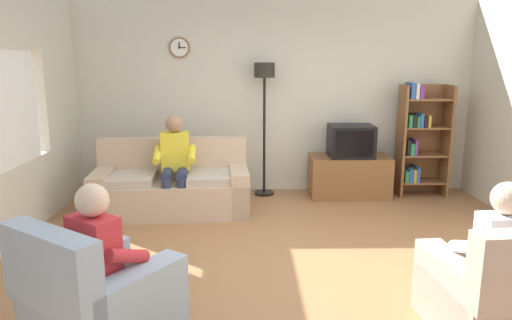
# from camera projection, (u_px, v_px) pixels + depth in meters

# --- Properties ---
(ground_plane) EXTENTS (12.00, 12.00, 0.00)m
(ground_plane) POSITION_uv_depth(u_px,v_px,m) (288.00, 264.00, 4.51)
(ground_plane) COLOR #9E6B42
(back_wall_assembly) EXTENTS (6.20, 0.17, 2.70)m
(back_wall_assembly) POSITION_uv_depth(u_px,v_px,m) (274.00, 98.00, 6.82)
(back_wall_assembly) COLOR beige
(back_wall_assembly) RESTS_ON ground_plane
(couch) EXTENTS (1.96, 1.02, 0.90)m
(couch) POSITION_uv_depth(u_px,v_px,m) (172.00, 188.00, 5.97)
(couch) COLOR tan
(couch) RESTS_ON ground_plane
(tv_stand) EXTENTS (1.10, 0.56, 0.57)m
(tv_stand) POSITION_uv_depth(u_px,v_px,m) (349.00, 176.00, 6.67)
(tv_stand) COLOR brown
(tv_stand) RESTS_ON ground_plane
(tv) EXTENTS (0.60, 0.49, 0.44)m
(tv) POSITION_uv_depth(u_px,v_px,m) (351.00, 141.00, 6.53)
(tv) COLOR black
(tv) RESTS_ON tv_stand
(bookshelf) EXTENTS (0.68, 0.36, 1.58)m
(bookshelf) POSITION_uv_depth(u_px,v_px,m) (419.00, 138.00, 6.64)
(bookshelf) COLOR brown
(bookshelf) RESTS_ON ground_plane
(floor_lamp) EXTENTS (0.28, 0.28, 1.85)m
(floor_lamp) POSITION_uv_depth(u_px,v_px,m) (264.00, 92.00, 6.50)
(floor_lamp) COLOR black
(floor_lamp) RESTS_ON ground_plane
(armchair_near_window) EXTENTS (1.16, 1.18, 0.90)m
(armchair_near_window) POSITION_uv_depth(u_px,v_px,m) (99.00, 301.00, 3.24)
(armchair_near_window) COLOR #9EADBC
(armchair_near_window) RESTS_ON ground_plane
(armchair_near_bookshelf) EXTENTS (0.87, 0.95, 0.90)m
(armchair_near_bookshelf) POSITION_uv_depth(u_px,v_px,m) (497.00, 298.00, 3.28)
(armchair_near_bookshelf) COLOR tan
(armchair_near_bookshelf) RESTS_ON ground_plane
(person_on_couch) EXTENTS (0.53, 0.56, 1.24)m
(person_on_couch) POSITION_uv_depth(u_px,v_px,m) (175.00, 160.00, 5.79)
(person_on_couch) COLOR yellow
(person_on_couch) RESTS_ON ground_plane
(person_in_left_armchair) EXTENTS (0.62, 0.64, 1.12)m
(person_in_left_armchair) POSITION_uv_depth(u_px,v_px,m) (107.00, 254.00, 3.24)
(person_in_left_armchair) COLOR red
(person_in_left_armchair) RESTS_ON ground_plane
(person_in_right_armchair) EXTENTS (0.54, 0.56, 1.12)m
(person_in_right_armchair) POSITION_uv_depth(u_px,v_px,m) (494.00, 251.00, 3.30)
(person_in_right_armchair) COLOR silver
(person_in_right_armchair) RESTS_ON ground_plane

